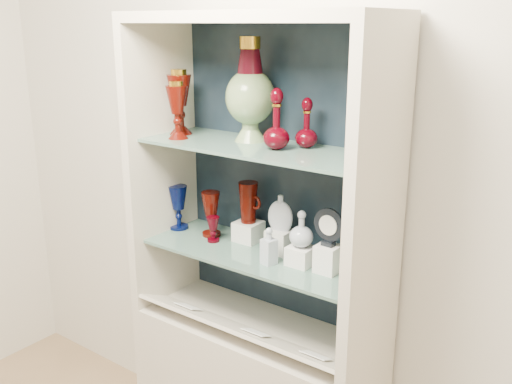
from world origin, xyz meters
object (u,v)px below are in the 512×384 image
Objects in this scene: ruby_decanter_a at (277,115)px; lidded_bowl at (366,151)px; clear_square_bottle at (269,246)px; clear_round_decanter at (301,230)px; ruby_goblet_small at (213,229)px; cameo_medallion at (329,227)px; pedestal_lamp_left at (180,102)px; pedestal_lamp_right at (177,110)px; enamel_urn at (250,90)px; cobalt_goblet at (178,207)px; ruby_goblet_tall at (211,214)px; ruby_pitcher at (248,202)px; flat_flask at (280,212)px; ruby_decanter_b at (307,121)px.

lidded_bowl is at bearing -3.71° from ruby_decanter_a.
clear_round_decanter reaches higher than clear_square_bottle.
ruby_goblet_small is 0.74× the size of cameo_medallion.
pedestal_lamp_left is at bearing 177.29° from lidded_bowl.
pedestal_lamp_right is 2.40× the size of lidded_bowl.
clear_square_bottle is at bearing -9.16° from ruby_goblet_small.
enamel_urn is 2.02× the size of cobalt_goblet.
lidded_bowl is 0.78m from ruby_goblet_small.
lidded_bowl reaches higher than ruby_goblet_tall.
pedestal_lamp_right reaches higher than lidded_bowl.
ruby_pitcher reaches higher than ruby_goblet_small.
flat_flask is (-0.02, 0.07, -0.38)m from ruby_decanter_a.
pedestal_lamp_left reaches higher than lidded_bowl.
ruby_goblet_tall is 0.58m from cameo_medallion.
cameo_medallion is at bearing -26.14° from ruby_decanter_b.
pedestal_lamp_right is 0.91× the size of ruby_decanter_a.
ruby_decanter_a reaches higher than ruby_goblet_small.
cobalt_goblet is 1.15× the size of ruby_pitcher.
ruby_decanter_b is 1.02× the size of ruby_goblet_tall.
pedestal_lamp_right is 1.33× the size of ruby_pitcher.
pedestal_lamp_right is at bearing -163.39° from ruby_decanter_b.
ruby_pitcher reaches higher than ruby_goblet_tall.
ruby_decanter_b is 0.31m from lidded_bowl.
lidded_bowl reaches higher than flat_flask.
pedestal_lamp_right reaches higher than clear_square_bottle.
ruby_decanter_a is at bearing -3.22° from cobalt_goblet.
flat_flask is (0.33, 0.02, 0.07)m from ruby_goblet_tall.
enamel_urn reaches higher than cobalt_goblet.
ruby_pitcher is 0.31m from clear_round_decanter.
flat_flask is at bearing 166.58° from lidded_bowl.
pedestal_lamp_right is at bearing -52.66° from pedestal_lamp_left.
ruby_decanter_b is at bearing 12.88° from ruby_goblet_small.
ruby_decanter_b is 0.73m from cobalt_goblet.
clear_square_bottle is at bearing -85.00° from flat_flask.
flat_flask reaches higher than ruby_goblet_tall.
enamel_urn is at bearing 157.28° from ruby_decanter_a.
ruby_goblet_tall is at bearing -179.18° from cameo_medallion.
ruby_decanter_a is 1.27× the size of ruby_decanter_b.
ruby_goblet_small is 0.31m from clear_square_bottle.
enamel_urn is 0.55m from clear_round_decanter.
flat_flask is (-0.10, -0.02, -0.35)m from ruby_decanter_b.
clear_round_decanter is (0.03, -0.07, -0.38)m from ruby_decanter_b.
ruby_decanter_a is at bearing -1.95° from pedestal_lamp_left.
pedestal_lamp_left is at bearing 178.05° from ruby_decanter_a.
lidded_bowl is 0.88× the size of ruby_goblet_small.
flat_flask is at bearing 0.14° from ruby_pitcher.
pedestal_lamp_right is 1.55× the size of cameo_medallion.
clear_square_bottle is at bearing -83.11° from ruby_decanter_a.
enamel_urn is 0.58m from ruby_goblet_small.
lidded_bowl reaches higher than cameo_medallion.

